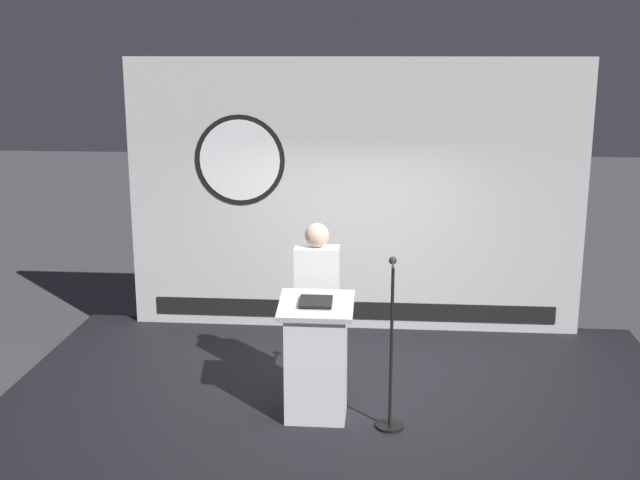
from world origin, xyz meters
TOP-DOWN VIEW (x-y plane):
  - ground_plane at (0.00, 0.00)m, footprint 40.00×40.00m
  - stage_platform at (0.00, 0.00)m, footprint 6.40×4.00m
  - banner_display at (-0.03, 1.85)m, footprint 5.14×0.12m
  - podium at (-0.22, -0.53)m, footprint 0.64×0.50m
  - speaker_person at (-0.25, -0.05)m, footprint 0.40×0.26m
  - microphone_stand at (0.43, -0.62)m, footprint 0.24×0.57m

SIDE VIEW (x-z plane):
  - ground_plane at x=0.00m, z-range 0.00..0.00m
  - stage_platform at x=0.00m, z-range 0.00..0.30m
  - microphone_stand at x=0.43m, z-range 0.09..1.51m
  - podium at x=-0.22m, z-range 0.29..1.39m
  - speaker_person at x=-0.25m, z-range 0.32..1.96m
  - banner_display at x=-0.03m, z-range 0.29..3.38m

